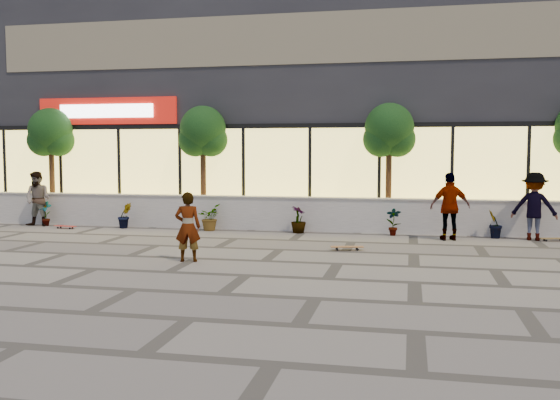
% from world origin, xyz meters
% --- Properties ---
extents(ground, '(80.00, 80.00, 0.00)m').
position_xyz_m(ground, '(0.00, 0.00, 0.00)').
color(ground, gray).
rests_on(ground, ground).
extents(planter_wall, '(22.00, 0.42, 1.04)m').
position_xyz_m(planter_wall, '(0.00, 7.00, 0.52)').
color(planter_wall, silver).
rests_on(planter_wall, ground).
extents(retail_building, '(24.00, 9.17, 8.50)m').
position_xyz_m(retail_building, '(-0.00, 12.49, 4.25)').
color(retail_building, '#25252A').
rests_on(retail_building, ground).
extents(shrub_a, '(0.43, 0.29, 0.81)m').
position_xyz_m(shrub_a, '(-8.50, 6.45, 0.41)').
color(shrub_a, '#113514').
rests_on(shrub_a, ground).
extents(shrub_b, '(0.57, 0.57, 0.81)m').
position_xyz_m(shrub_b, '(-5.70, 6.45, 0.41)').
color(shrub_b, '#113514').
rests_on(shrub_b, ground).
extents(shrub_c, '(0.68, 0.77, 0.81)m').
position_xyz_m(shrub_c, '(-2.90, 6.45, 0.41)').
color(shrub_c, '#113514').
rests_on(shrub_c, ground).
extents(shrub_d, '(0.64, 0.64, 0.81)m').
position_xyz_m(shrub_d, '(-0.10, 6.45, 0.41)').
color(shrub_d, '#113514').
rests_on(shrub_d, ground).
extents(shrub_e, '(0.46, 0.35, 0.81)m').
position_xyz_m(shrub_e, '(2.70, 6.45, 0.41)').
color(shrub_e, '#113514').
rests_on(shrub_e, ground).
extents(shrub_f, '(0.55, 0.57, 0.81)m').
position_xyz_m(shrub_f, '(5.50, 6.45, 0.41)').
color(shrub_f, '#113514').
rests_on(shrub_f, ground).
extents(tree_west, '(1.60, 1.50, 3.92)m').
position_xyz_m(tree_west, '(-9.00, 7.70, 2.99)').
color(tree_west, '#452518').
rests_on(tree_west, ground).
extents(tree_midwest, '(1.60, 1.50, 3.92)m').
position_xyz_m(tree_midwest, '(-3.50, 7.70, 2.99)').
color(tree_midwest, '#452518').
rests_on(tree_midwest, ground).
extents(tree_mideast, '(1.60, 1.50, 3.92)m').
position_xyz_m(tree_mideast, '(2.50, 7.70, 2.99)').
color(tree_mideast, '#452518').
rests_on(tree_mideast, ground).
extents(skater_center, '(0.63, 0.48, 1.56)m').
position_xyz_m(skater_center, '(-1.66, 1.22, 0.78)').
color(skater_center, white).
rests_on(skater_center, ground).
extents(skater_left, '(0.88, 0.70, 1.78)m').
position_xyz_m(skater_left, '(-8.66, 6.30, 0.89)').
color(skater_left, '#8C765A').
rests_on(skater_left, ground).
extents(skater_right_near, '(1.17, 0.71, 1.86)m').
position_xyz_m(skater_right_near, '(4.24, 5.80, 0.93)').
color(skater_right_near, silver).
rests_on(skater_right_near, ground).
extents(skater_right_far, '(1.33, 0.93, 1.87)m').
position_xyz_m(skater_right_far, '(6.50, 6.30, 0.93)').
color(skater_right_far, maroon).
rests_on(skater_right_far, ground).
extents(skateboard_center, '(0.84, 0.37, 0.10)m').
position_xyz_m(skateboard_center, '(1.65, 3.51, 0.08)').
color(skateboard_center, brown).
rests_on(skateboard_center, ground).
extents(skateboard_left, '(0.77, 0.30, 0.09)m').
position_xyz_m(skateboard_left, '(-7.50, 5.94, 0.07)').
color(skateboard_left, red).
rests_on(skateboard_left, ground).
extents(skateboard_right_near, '(0.74, 0.34, 0.09)m').
position_xyz_m(skateboard_right_near, '(7.00, 6.20, 0.07)').
color(skateboard_right_near, brown).
rests_on(skateboard_right_near, ground).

